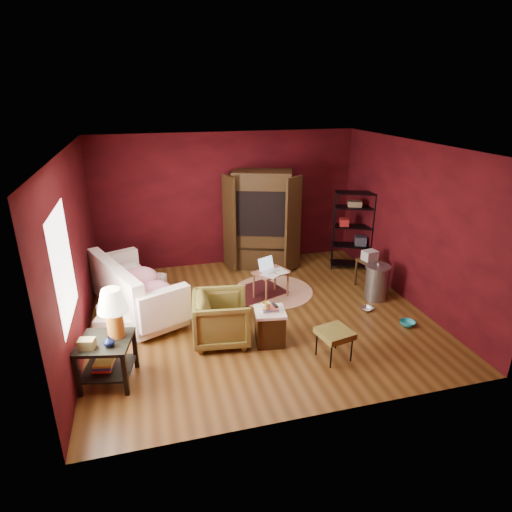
% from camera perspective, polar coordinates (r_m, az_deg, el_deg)
% --- Properties ---
extents(room, '(5.54, 5.04, 2.84)m').
position_cam_1_polar(room, '(6.76, 0.14, 2.50)').
color(room, brown).
rests_on(room, ground).
extents(sofa, '(1.03, 1.91, 0.72)m').
position_cam_1_polar(sofa, '(7.50, -16.03, -5.04)').
color(sofa, white).
rests_on(sofa, ground).
extents(armchair, '(0.87, 0.91, 0.84)m').
position_cam_1_polar(armchair, '(6.48, -4.62, -8.01)').
color(armchair, black).
rests_on(armchair, ground).
extents(pet_bowl_steel, '(0.21, 0.12, 0.21)m').
position_cam_1_polar(pet_bowl_steel, '(7.69, 14.62, -6.33)').
color(pet_bowl_steel, silver).
rests_on(pet_bowl_steel, ground).
extents(pet_bowl_turquoise, '(0.26, 0.16, 0.24)m').
position_cam_1_polar(pet_bowl_turquoise, '(7.41, 19.62, -7.90)').
color(pet_bowl_turquoise, '#25A4B0').
rests_on(pet_bowl_turquoise, ground).
extents(vase, '(0.15, 0.16, 0.14)m').
position_cam_1_polar(vase, '(5.69, -19.03, -10.70)').
color(vase, '#0D1544').
rests_on(vase, side_table).
extents(mug, '(0.16, 0.14, 0.13)m').
position_cam_1_polar(mug, '(6.24, 1.32, -6.53)').
color(mug, '#F3D877').
rests_on(mug, hamper).
extents(side_table, '(0.77, 0.77, 1.28)m').
position_cam_1_polar(side_table, '(5.80, -18.95, -9.02)').
color(side_table, black).
rests_on(side_table, ground).
extents(sofa_cushions, '(1.61, 2.32, 0.91)m').
position_cam_1_polar(sofa_cushions, '(7.44, -15.92, -4.51)').
color(sofa_cushions, white).
rests_on(sofa_cushions, sofa).
extents(hamper, '(0.51, 0.51, 0.62)m').
position_cam_1_polar(hamper, '(6.48, 1.86, -9.31)').
color(hamper, '#462A10').
rests_on(hamper, ground).
extents(footstool, '(0.52, 0.52, 0.45)m').
position_cam_1_polar(footstool, '(6.18, 10.46, -10.21)').
color(footstool, black).
rests_on(footstool, ground).
extents(rug_round, '(1.65, 1.65, 0.01)m').
position_cam_1_polar(rug_round, '(8.16, 2.29, -4.69)').
color(rug_round, beige).
rests_on(rug_round, ground).
extents(rug_oriental, '(1.34, 1.11, 0.01)m').
position_cam_1_polar(rug_oriental, '(8.07, -0.39, -4.91)').
color(rug_oriental, '#4F1518').
rests_on(rug_oriental, ground).
extents(laptop_desk, '(0.73, 0.65, 0.75)m').
position_cam_1_polar(laptop_desk, '(7.74, 1.96, -2.45)').
color(laptop_desk, '#9D6047').
rests_on(laptop_desk, ground).
extents(tv_armoire, '(1.53, 1.18, 2.06)m').
position_cam_1_polar(tv_armoire, '(8.94, 0.79, 5.03)').
color(tv_armoire, '#3B2511').
rests_on(tv_armoire, ground).
extents(wire_shelving, '(0.88, 0.63, 1.65)m').
position_cam_1_polar(wire_shelving, '(9.15, 12.84, 3.78)').
color(wire_shelving, black).
rests_on(wire_shelving, ground).
extents(small_stand, '(0.44, 0.44, 0.74)m').
position_cam_1_polar(small_stand, '(8.40, 14.87, -0.53)').
color(small_stand, '#3B2511').
rests_on(small_stand, ground).
extents(trash_can, '(0.58, 0.58, 0.70)m').
position_cam_1_polar(trash_can, '(8.05, 15.78, -3.36)').
color(trash_can, gray).
rests_on(trash_can, ground).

